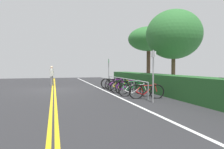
{
  "coord_description": "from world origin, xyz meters",
  "views": [
    {
      "loc": [
        13.54,
        0.03,
        1.46
      ],
      "look_at": [
        2.45,
        3.25,
        1.04
      ],
      "focal_mm": 32.14,
      "sensor_mm": 36.0,
      "label": 1
    }
  ],
  "objects_px": {
    "bicycle_0": "(112,83)",
    "bicycle_6": "(135,90)",
    "sign_post_near": "(109,69)",
    "bicycle_2": "(117,84)",
    "bicycle_3": "(121,86)",
    "bicycle_5": "(132,87)",
    "bike_rack": "(124,81)",
    "tree_mid": "(174,35)",
    "bicycle_1": "(113,83)",
    "bicycle_7": "(146,91)",
    "bicycle_4": "(124,87)",
    "sign_post_far": "(153,71)",
    "pedestrian": "(52,74)",
    "tree_near_left": "(149,39)"
  },
  "relations": [
    {
      "from": "bicycle_1",
      "to": "tree_near_left",
      "type": "height_order",
      "value": "tree_near_left"
    },
    {
      "from": "bicycle_4",
      "to": "bike_rack",
      "type": "bearing_deg",
      "value": 164.99
    },
    {
      "from": "bicycle_3",
      "to": "bicycle_5",
      "type": "relative_size",
      "value": 0.96
    },
    {
      "from": "bicycle_1",
      "to": "tree_mid",
      "type": "xyz_separation_m",
      "value": [
        2.48,
        3.1,
        3.06
      ]
    },
    {
      "from": "bicycle_0",
      "to": "tree_mid",
      "type": "distance_m",
      "value": 5.38
    },
    {
      "from": "bicycle_0",
      "to": "bicycle_7",
      "type": "xyz_separation_m",
      "value": [
        5.46,
        0.11,
        0.01
      ]
    },
    {
      "from": "tree_mid",
      "to": "sign_post_near",
      "type": "bearing_deg",
      "value": -146.37
    },
    {
      "from": "sign_post_near",
      "to": "tree_near_left",
      "type": "xyz_separation_m",
      "value": [
        -0.86,
        3.81,
        2.58
      ]
    },
    {
      "from": "bicycle_2",
      "to": "bicycle_6",
      "type": "relative_size",
      "value": 1.04
    },
    {
      "from": "bike_rack",
      "to": "bicycle_0",
      "type": "distance_m",
      "value": 2.69
    },
    {
      "from": "sign_post_near",
      "to": "sign_post_far",
      "type": "xyz_separation_m",
      "value": [
        7.53,
        -0.16,
        0.03
      ]
    },
    {
      "from": "bicycle_3",
      "to": "bicycle_5",
      "type": "bearing_deg",
      "value": 3.02
    },
    {
      "from": "bike_rack",
      "to": "bicycle_4",
      "type": "bearing_deg",
      "value": -15.01
    },
    {
      "from": "sign_post_near",
      "to": "bicycle_2",
      "type": "bearing_deg",
      "value": -3.42
    },
    {
      "from": "sign_post_far",
      "to": "pedestrian",
      "type": "bearing_deg",
      "value": -155.8
    },
    {
      "from": "bicycle_7",
      "to": "bicycle_5",
      "type": "bearing_deg",
      "value": -176.42
    },
    {
      "from": "bike_rack",
      "to": "sign_post_far",
      "type": "bearing_deg",
      "value": -0.94
    },
    {
      "from": "bicycle_5",
      "to": "bicycle_7",
      "type": "bearing_deg",
      "value": 3.58
    },
    {
      "from": "bicycle_4",
      "to": "sign_post_far",
      "type": "xyz_separation_m",
      "value": [
        3.41,
        0.04,
        0.97
      ]
    },
    {
      "from": "bicycle_1",
      "to": "bicycle_7",
      "type": "xyz_separation_m",
      "value": [
        4.66,
        0.27,
        -0.02
      ]
    },
    {
      "from": "tree_mid",
      "to": "bicycle_0",
      "type": "bearing_deg",
      "value": -138.08
    },
    {
      "from": "bicycle_0",
      "to": "bicycle_5",
      "type": "relative_size",
      "value": 0.97
    },
    {
      "from": "bicycle_1",
      "to": "pedestrian",
      "type": "height_order",
      "value": "pedestrian"
    },
    {
      "from": "bike_rack",
      "to": "pedestrian",
      "type": "relative_size",
      "value": 4.18
    },
    {
      "from": "bicycle_5",
      "to": "sign_post_near",
      "type": "bearing_deg",
      "value": 179.36
    },
    {
      "from": "bicycle_6",
      "to": "bicycle_7",
      "type": "bearing_deg",
      "value": 16.58
    },
    {
      "from": "bike_rack",
      "to": "bicycle_2",
      "type": "distance_m",
      "value": 1.16
    },
    {
      "from": "bicycle_0",
      "to": "bicycle_6",
      "type": "relative_size",
      "value": 1.04
    },
    {
      "from": "bicycle_0",
      "to": "bike_rack",
      "type": "bearing_deg",
      "value": -0.68
    },
    {
      "from": "bicycle_6",
      "to": "bike_rack",
      "type": "bearing_deg",
      "value": 177.43
    },
    {
      "from": "bicycle_2",
      "to": "tree_mid",
      "type": "height_order",
      "value": "tree_mid"
    },
    {
      "from": "bicycle_7",
      "to": "bicycle_1",
      "type": "bearing_deg",
      "value": -176.69
    },
    {
      "from": "bicycle_3",
      "to": "bicycle_5",
      "type": "distance_m",
      "value": 1.52
    },
    {
      "from": "bicycle_6",
      "to": "sign_post_near",
      "type": "bearing_deg",
      "value": 178.15
    },
    {
      "from": "bicycle_2",
      "to": "bicycle_6",
      "type": "xyz_separation_m",
      "value": [
        3.13,
        -0.03,
        -0.04
      ]
    },
    {
      "from": "pedestrian",
      "to": "sign_post_far",
      "type": "distance_m",
      "value": 9.96
    },
    {
      "from": "bicycle_0",
      "to": "bicycle_7",
      "type": "bearing_deg",
      "value": 1.14
    },
    {
      "from": "bicycle_7",
      "to": "pedestrian",
      "type": "relative_size",
      "value": 1.05
    },
    {
      "from": "sign_post_near",
      "to": "tree_near_left",
      "type": "height_order",
      "value": "tree_near_left"
    },
    {
      "from": "bicycle_1",
      "to": "bicycle_3",
      "type": "distance_m",
      "value": 1.54
    },
    {
      "from": "bicycle_3",
      "to": "pedestrian",
      "type": "bearing_deg",
      "value": -140.26
    },
    {
      "from": "bicycle_4",
      "to": "pedestrian",
      "type": "xyz_separation_m",
      "value": [
        -5.67,
        -4.04,
        0.55
      ]
    },
    {
      "from": "bicycle_1",
      "to": "bicycle_3",
      "type": "relative_size",
      "value": 0.99
    },
    {
      "from": "pedestrian",
      "to": "sign_post_far",
      "type": "height_order",
      "value": "sign_post_far"
    },
    {
      "from": "bicycle_4",
      "to": "bicycle_7",
      "type": "height_order",
      "value": "bicycle_4"
    },
    {
      "from": "bicycle_0",
      "to": "bicycle_4",
      "type": "bearing_deg",
      "value": -2.54
    },
    {
      "from": "bicycle_6",
      "to": "bicycle_4",
      "type": "bearing_deg",
      "value": -179.5
    },
    {
      "from": "bike_rack",
      "to": "tree_mid",
      "type": "distance_m",
      "value": 4.13
    },
    {
      "from": "bicycle_1",
      "to": "bicycle_6",
      "type": "xyz_separation_m",
      "value": [
        3.89,
        0.04,
        -0.04
      ]
    },
    {
      "from": "bicycle_2",
      "to": "bicycle_4",
      "type": "relative_size",
      "value": 0.98
    }
  ]
}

